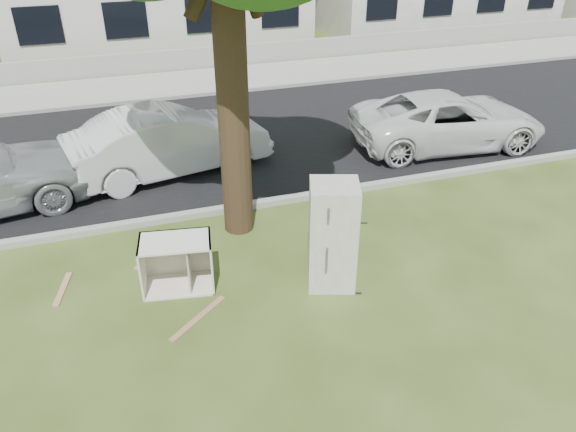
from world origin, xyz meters
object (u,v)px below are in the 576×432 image
object	(u,v)px
cabinet	(177,264)
car_right	(448,120)
car_center	(169,141)
fridge	(333,236)

from	to	relation	value
cabinet	car_right	distance (m)	7.97
cabinet	car_right	xyz separation A→B (m)	(7.10, 3.62, 0.22)
cabinet	car_center	world-z (taller)	car_center
fridge	car_center	world-z (taller)	fridge
fridge	car_right	xyz separation A→B (m)	(4.76, 4.28, -0.23)
car_center	cabinet	bearing A→B (deg)	161.53
car_right	fridge	bearing A→B (deg)	137.56
cabinet	car_center	xyz separation A→B (m)	(0.50, 4.25, 0.29)
fridge	car_center	xyz separation A→B (m)	(-1.84, 4.91, -0.16)
cabinet	car_center	size ratio (longest dim) A/B	0.25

